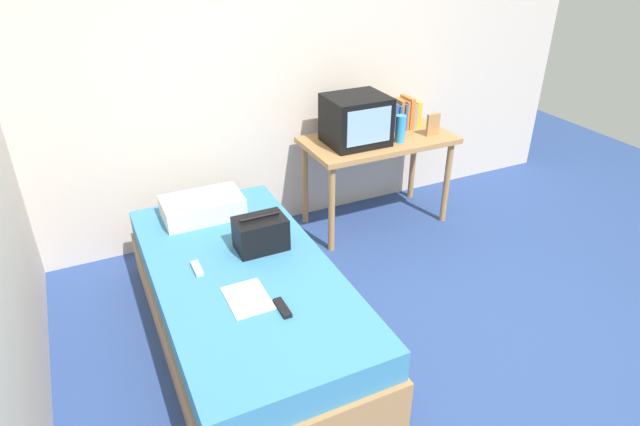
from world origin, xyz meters
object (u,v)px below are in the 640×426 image
book_row (403,114)px  handbag (261,233)px  desk (378,149)px  magazine (248,298)px  tv (356,120)px  picture_frame (433,125)px  water_bottle (400,129)px  remote_silver (197,268)px  pillow (203,207)px  bed (246,303)px  remote_dark (283,308)px

book_row → handbag: book_row is taller
desk → magazine: bearing=-141.9°
tv → picture_frame: 0.63m
water_bottle → remote_silver: size_ratio=1.43×
desk → pillow: size_ratio=2.25×
desk → magazine: desk is taller
bed → tv: bearing=36.0°
pillow → remote_dark: 1.13m
desk → magazine: 1.87m
book_row → magazine: (-1.76, -1.27, -0.36)m
picture_frame → remote_silver: 2.17m
tv → remote_silver: bearing=-151.8°
pillow → magazine: 0.97m
water_bottle → picture_frame: (0.30, 0.00, -0.02)m
pillow → handbag: size_ratio=1.72×
tv → handbag: bearing=-145.4°
bed → handbag: 0.42m
tv → picture_frame: bearing=-10.9°
water_bottle → book_row: (0.19, 0.26, 0.01)m
pillow → remote_silver: pillow is taller
desk → tv: tv is taller
tv → remote_silver: 1.67m
magazine → remote_silver: remote_silver is taller
book_row → pillow: bearing=-170.1°
pillow → remote_silver: (-0.19, -0.60, -0.06)m
tv → picture_frame: (0.62, -0.12, -0.09)m
pillow → remote_dark: bearing=-84.3°
bed → book_row: (1.69, 1.00, 0.61)m
tv → water_bottle: size_ratio=2.14×
bed → tv: tv is taller
water_bottle → handbag: water_bottle is taller
desk → picture_frame: bearing=-18.2°
bed → pillow: (-0.04, 0.69, 0.32)m
pillow → remote_silver: 0.63m
handbag → remote_silver: bearing=-171.1°
desk → magazine: size_ratio=4.00×
water_bottle → handbag: 1.48m
bed → book_row: bearing=30.5°
book_row → remote_silver: book_row is taller
book_row → remote_dark: (-1.62, -1.43, -0.35)m
picture_frame → pillow: picture_frame is taller
bed → picture_frame: picture_frame is taller
tv → handbag: 1.28m
pillow → book_row: bearing=9.9°
remote_dark → remote_silver: 0.61m
water_bottle → picture_frame: water_bottle is taller
remote_silver → bed: bearing=-22.4°
bed → remote_silver: 0.36m
water_bottle → pillow: (-1.55, -0.05, -0.28)m
picture_frame → magazine: 2.16m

